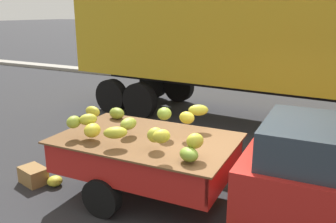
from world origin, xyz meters
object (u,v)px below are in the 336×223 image
(pickup_truck, at_px, (271,171))
(semi_trailer, at_px, (274,34))
(produce_crate, at_px, (33,175))
(fallen_banana_bunch_near_tailgate, at_px, (55,181))

(pickup_truck, bearing_deg, semi_trailer, 100.43)
(pickup_truck, relative_size, produce_crate, 10.15)
(produce_crate, bearing_deg, semi_trailer, 60.59)
(pickup_truck, xyz_separation_m, produce_crate, (-4.20, -0.66, -0.74))
(pickup_truck, xyz_separation_m, fallen_banana_bunch_near_tailgate, (-3.77, -0.55, -0.80))
(semi_trailer, bearing_deg, produce_crate, -116.24)
(pickup_truck, xyz_separation_m, semi_trailer, (-1.08, 4.87, 1.65))
(fallen_banana_bunch_near_tailgate, xyz_separation_m, produce_crate, (-0.43, -0.11, 0.06))
(pickup_truck, distance_m, semi_trailer, 5.25)
(fallen_banana_bunch_near_tailgate, distance_m, produce_crate, 0.45)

